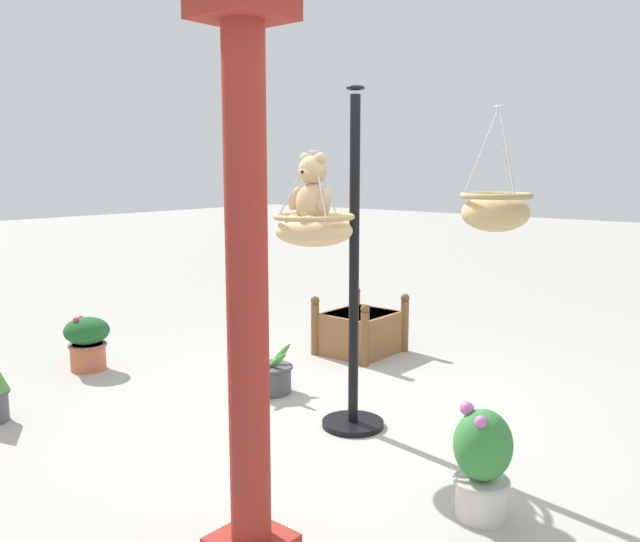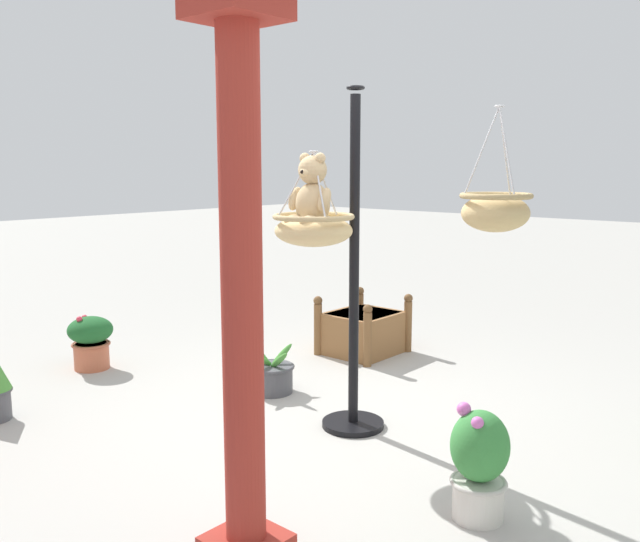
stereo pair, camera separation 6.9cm
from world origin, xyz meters
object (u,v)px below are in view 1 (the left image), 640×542
wooden_planter_box (360,330)px  potted_plant_broad_leaf (270,375)px  potted_plant_tall_leafy (482,462)px  display_pole_central (354,327)px  hanging_basket_left_high (495,210)px  hanging_basket_with_teddy (314,228)px  greenhouse_pillar_far_back (248,306)px  potted_plant_bushy_green (87,341)px  teddy_bear (311,196)px

wooden_planter_box → potted_plant_broad_leaf: wooden_planter_box is taller
potted_plant_tall_leafy → wooden_planter_box: bearing=-41.5°
display_pole_central → hanging_basket_left_high: display_pole_central is taller
hanging_basket_with_teddy → hanging_basket_left_high: size_ratio=0.81×
display_pole_central → wooden_planter_box: (1.12, -1.57, -0.50)m
wooden_planter_box → hanging_basket_left_high: bearing=147.8°
potted_plant_tall_leafy → potted_plant_broad_leaf: bearing=-17.3°
hanging_basket_left_high → potted_plant_tall_leafy: bearing=114.8°
greenhouse_pillar_far_back → potted_plant_broad_leaf: (1.61, -1.76, -1.08)m
display_pole_central → potted_plant_broad_leaf: 1.13m
hanging_basket_with_teddy → greenhouse_pillar_far_back: greenhouse_pillar_far_back is taller
hanging_basket_with_teddy → potted_plant_tall_leafy: hanging_basket_with_teddy is taller
wooden_planter_box → potted_plant_bushy_green: size_ratio=1.51×
greenhouse_pillar_far_back → hanging_basket_with_teddy: bearing=-59.8°
potted_plant_bushy_green → display_pole_central: bearing=-169.6°
hanging_basket_with_teddy → wooden_planter_box: (0.97, -1.82, -1.20)m
wooden_planter_box → potted_plant_bushy_green: wooden_planter_box is taller
wooden_planter_box → potted_plant_tall_leafy: bearing=138.5°
teddy_bear → wooden_planter_box: 2.52m
teddy_bear → wooden_planter_box: (0.97, -1.84, -1.41)m
hanging_basket_with_teddy → greenhouse_pillar_far_back: (-0.80, 1.37, -0.21)m
greenhouse_pillar_far_back → potted_plant_tall_leafy: size_ratio=4.08×
display_pole_central → hanging_basket_left_high: (-0.88, -0.31, 0.84)m
hanging_basket_left_high → potted_plant_bushy_green: bearing=12.7°
display_pole_central → potted_plant_broad_leaf: display_pole_central is taller
potted_plant_tall_leafy → potted_plant_broad_leaf: (2.25, -0.70, -0.16)m
potted_plant_broad_leaf → wooden_planter_box: bearing=-83.8°
hanging_basket_with_teddy → potted_plant_bushy_green: bearing=5.4°
display_pole_central → potted_plant_bushy_green: 2.75m
wooden_planter_box → display_pole_central: bearing=125.5°
hanging_basket_with_teddy → hanging_basket_left_high: hanging_basket_left_high is taller
hanging_basket_with_teddy → wooden_planter_box: hanging_basket_with_teddy is taller
hanging_basket_left_high → potted_plant_bushy_green: (3.54, 0.80, -1.29)m
display_pole_central → hanging_basket_left_high: size_ratio=3.02×
teddy_bear → greenhouse_pillar_far_back: (-0.80, 1.35, -0.42)m
hanging_basket_left_high → wooden_planter_box: 2.71m
teddy_bear → potted_plant_broad_leaf: 1.76m
teddy_bear → potted_plant_bushy_green: size_ratio=0.97×
display_pole_central → teddy_bear: size_ratio=4.80×
wooden_planter_box → potted_plant_tall_leafy: size_ratio=1.23×
teddy_bear → greenhouse_pillar_far_back: greenhouse_pillar_far_back is taller
potted_plant_bushy_green → teddy_bear: bearing=-175.1°
potted_plant_broad_leaf → teddy_bear: bearing=153.2°
potted_plant_tall_leafy → potted_plant_bushy_green: (3.95, -0.07, -0.04)m
hanging_basket_with_teddy → potted_plant_bushy_green: (2.52, 0.24, -1.16)m
potted_plant_bushy_green → greenhouse_pillar_far_back: bearing=161.2°
hanging_basket_with_teddy → potted_plant_tall_leafy: 1.84m
hanging_basket_left_high → potted_plant_broad_leaf: hanging_basket_left_high is taller
display_pole_central → wooden_planter_box: size_ratio=3.08×
potted_plant_broad_leaf → potted_plant_bushy_green: bearing=20.3°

